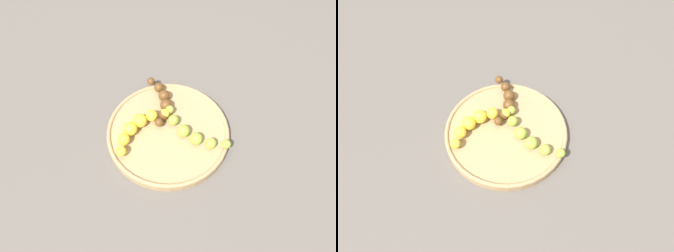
{
  "view_description": "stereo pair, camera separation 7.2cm",
  "coord_description": "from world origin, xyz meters",
  "views": [
    {
      "loc": [
        -0.22,
        0.34,
        0.64
      ],
      "look_at": [
        0.0,
        0.0,
        0.04
      ],
      "focal_mm": 33.78,
      "sensor_mm": 36.0,
      "label": 1
    },
    {
      "loc": [
        -0.27,
        0.29,
        0.64
      ],
      "look_at": [
        0.0,
        0.0,
        0.04
      ],
      "focal_mm": 33.78,
      "sensor_mm": 36.0,
      "label": 2
    }
  ],
  "objects": [
    {
      "name": "ground_plane",
      "position": [
        0.0,
        0.0,
        0.0
      ],
      "size": [
        2.4,
        2.4,
        0.0
      ],
      "primitive_type": "plane",
      "color": "#56514C"
    },
    {
      "name": "fruit_bowl",
      "position": [
        0.0,
        0.0,
        0.01
      ],
      "size": [
        0.29,
        0.29,
        0.02
      ],
      "color": "#A08259",
      "rests_on": "ground_plane"
    },
    {
      "name": "banana_green",
      "position": [
        -0.05,
        -0.02,
        0.03
      ],
      "size": [
        0.18,
        0.06,
        0.03
      ],
      "rotation": [
        0.0,
        0.0,
        1.49
      ],
      "color": "#8CAD38",
      "rests_on": "fruit_bowl"
    },
    {
      "name": "banana_overripe",
      "position": [
        0.05,
        -0.06,
        0.03
      ],
      "size": [
        0.11,
        0.12,
        0.03
      ],
      "rotation": [
        0.0,
        0.0,
        3.87
      ],
      "color": "#593819",
      "rests_on": "fruit_bowl"
    },
    {
      "name": "banana_yellow",
      "position": [
        0.06,
        0.04,
        0.04
      ],
      "size": [
        0.07,
        0.16,
        0.03
      ],
      "rotation": [
        0.0,
        0.0,
        6.1
      ],
      "color": "yellow",
      "rests_on": "fruit_bowl"
    }
  ]
}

